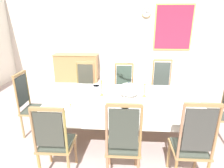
% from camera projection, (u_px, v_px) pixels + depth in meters
% --- Properties ---
extents(ground, '(7.64, 6.52, 0.04)m').
position_uv_depth(ground, '(122.00, 132.00, 3.61)').
color(ground, '#B49F9D').
extents(back_wall, '(7.64, 0.08, 3.09)m').
position_uv_depth(back_wall, '(124.00, 33.00, 6.20)').
color(back_wall, silver).
rests_on(back_wall, ground).
extents(dining_table, '(2.46, 1.17, 0.77)m').
position_uv_depth(dining_table, '(123.00, 100.00, 3.27)').
color(dining_table, olive).
rests_on(dining_table, ground).
extents(tablecloth, '(2.48, 1.19, 0.29)m').
position_uv_depth(tablecloth, '(123.00, 100.00, 3.26)').
color(tablecloth, white).
rests_on(tablecloth, dining_table).
extents(chair_south_a, '(0.44, 0.42, 1.09)m').
position_uv_depth(chair_south_a, '(55.00, 141.00, 2.43)').
color(chair_south_a, '#A77745').
rests_on(chair_south_a, ground).
extents(chair_north_a, '(0.44, 0.42, 1.11)m').
position_uv_depth(chair_north_a, '(85.00, 87.00, 4.30)').
color(chair_north_a, '#A87A51').
rests_on(chair_north_a, ground).
extents(chair_south_b, '(0.44, 0.42, 1.16)m').
position_uv_depth(chair_south_b, '(123.00, 142.00, 2.37)').
color(chair_south_b, '#9D714E').
rests_on(chair_south_b, ground).
extents(chair_north_b, '(0.44, 0.42, 1.09)m').
position_uv_depth(chair_north_b, '(124.00, 88.00, 4.25)').
color(chair_north_b, '#A78345').
rests_on(chair_north_b, ground).
extents(chair_south_c, '(0.44, 0.42, 1.19)m').
position_uv_depth(chair_south_c, '(192.00, 144.00, 2.31)').
color(chair_south_c, olive).
rests_on(chair_south_c, ground).
extents(chair_north_c, '(0.44, 0.42, 1.19)m').
position_uv_depth(chair_north_c, '(162.00, 87.00, 4.19)').
color(chair_north_c, '#A77853').
rests_on(chair_north_c, ground).
extents(chair_head_west, '(0.42, 0.44, 1.16)m').
position_uv_depth(chair_head_west, '(31.00, 104.00, 3.40)').
color(chair_head_west, '#977748').
rests_on(chair_head_west, ground).
extents(chair_head_east, '(0.42, 0.44, 1.05)m').
position_uv_depth(chair_head_east, '(219.00, 111.00, 3.22)').
color(chair_head_east, '#A67B53').
rests_on(chair_head_east, ground).
extents(soup_tureen, '(0.32, 0.32, 0.25)m').
position_uv_depth(soup_tureen, '(129.00, 90.00, 3.20)').
color(soup_tureen, white).
rests_on(soup_tureen, tablecloth).
extents(candlestick_west, '(0.07, 0.07, 0.39)m').
position_uv_depth(candlestick_west, '(102.00, 87.00, 3.21)').
color(candlestick_west, gold).
rests_on(candlestick_west, tablecloth).
extents(candlestick_east, '(0.07, 0.07, 0.34)m').
position_uv_depth(candlestick_east, '(145.00, 89.00, 3.18)').
color(candlestick_east, gold).
rests_on(candlestick_east, tablecloth).
extents(bowl_near_left, '(0.14, 0.14, 0.03)m').
position_uv_depth(bowl_near_left, '(96.00, 86.00, 3.66)').
color(bowl_near_left, white).
rests_on(bowl_near_left, tablecloth).
extents(bowl_near_right, '(0.16, 0.16, 0.04)m').
position_uv_depth(bowl_near_right, '(77.00, 105.00, 2.87)').
color(bowl_near_right, white).
rests_on(bowl_near_right, tablecloth).
extents(bowl_far_left, '(0.16, 0.16, 0.03)m').
position_uv_depth(bowl_far_left, '(125.00, 108.00, 2.78)').
color(bowl_far_left, white).
rests_on(bowl_far_left, tablecloth).
extents(spoon_primary, '(0.03, 0.18, 0.01)m').
position_uv_depth(spoon_primary, '(91.00, 86.00, 3.70)').
color(spoon_primary, gold).
rests_on(spoon_primary, tablecloth).
extents(spoon_secondary, '(0.06, 0.17, 0.01)m').
position_uv_depth(spoon_secondary, '(70.00, 105.00, 2.91)').
color(spoon_secondary, gold).
rests_on(spoon_secondary, tablecloth).
extents(sideboard, '(1.44, 0.48, 0.90)m').
position_uv_depth(sideboard, '(77.00, 68.00, 6.35)').
color(sideboard, '#9E7949').
rests_on(sideboard, ground).
extents(mounted_clock, '(0.28, 0.06, 0.28)m').
position_uv_depth(mounted_clock, '(146.00, 13.00, 5.88)').
color(mounted_clock, '#D1B251').
extents(framed_painting, '(1.19, 0.05, 1.40)m').
position_uv_depth(framed_painting, '(173.00, 28.00, 5.99)').
color(framed_painting, '#D1B251').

